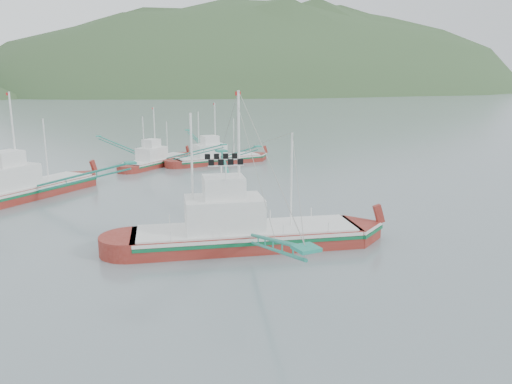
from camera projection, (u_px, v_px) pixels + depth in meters
name	position (u px, v px, depth m)	size (l,w,h in m)	color
ground	(293.00, 250.00, 36.80)	(1200.00, 1200.00, 0.00)	slate
main_boat	(244.00, 216.00, 37.17)	(17.61, 30.15, 12.48)	maroon
bg_boat_left	(21.00, 174.00, 52.35)	(22.03, 26.27, 11.96)	maroon
bg_boat_far	(157.00, 152.00, 72.44)	(16.74, 19.94, 9.08)	maroon
bg_boat_right	(217.00, 155.00, 74.25)	(13.31, 23.85, 9.65)	maroon
headland_right	(278.00, 91.00, 516.58)	(684.00, 432.00, 306.00)	#2E4A26
ridge_distant	(49.00, 91.00, 537.33)	(960.00, 400.00, 240.00)	slate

